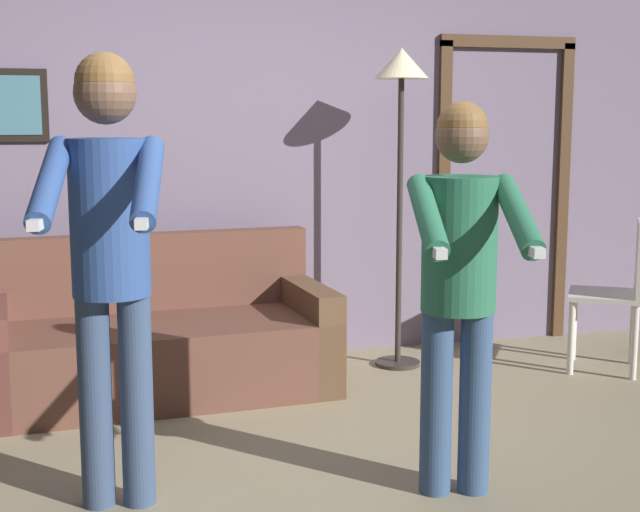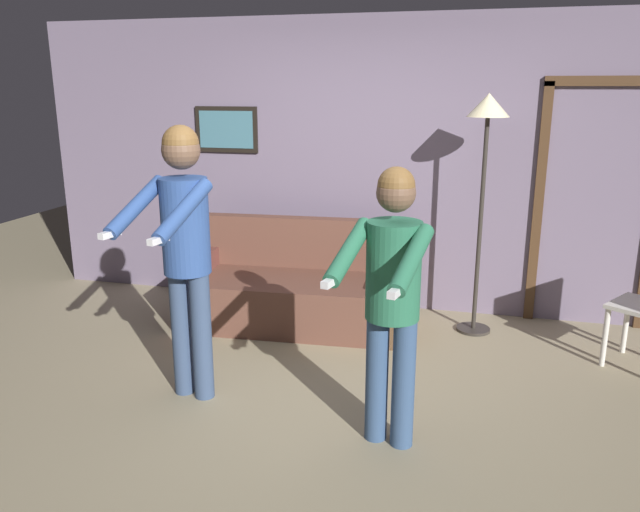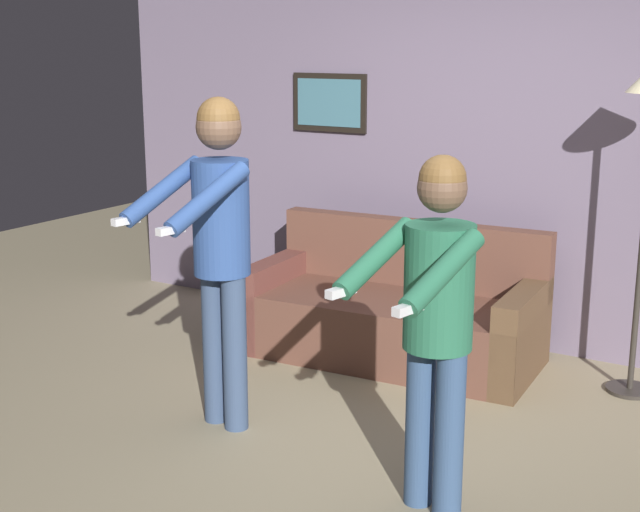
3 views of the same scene
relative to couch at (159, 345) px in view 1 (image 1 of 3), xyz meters
name	(u,v)px [view 1 (image 1 of 3)]	position (x,y,z in m)	size (l,w,h in m)	color
ground_plane	(311,471)	(0.53, -1.33, -0.28)	(12.00, 12.00, 0.00)	gray
back_wall_assembly	(232,156)	(0.54, 0.64, 1.02)	(6.40, 0.10, 2.60)	slate
couch	(159,345)	(0.00, 0.00, 0.00)	(1.95, 0.97, 0.87)	brown
torchiere_lamp	(401,104)	(1.50, 0.18, 1.34)	(0.33, 0.33, 1.95)	#332D28
person_standing_left	(110,236)	(-0.30, -1.46, 0.81)	(0.51, 0.73, 1.78)	#37496A
person_standing_right	(460,265)	(1.04, -1.71, 0.68)	(0.52, 0.69, 1.60)	#354F76
dining_chair_distant	(620,286)	(2.75, -0.29, 0.25)	(0.58, 0.58, 0.93)	silver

